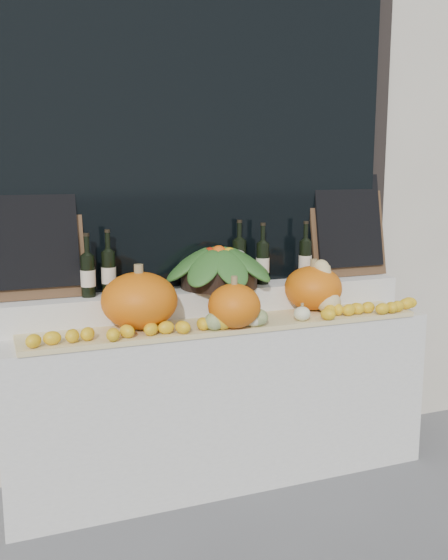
# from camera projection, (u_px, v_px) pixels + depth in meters

# --- Properties ---
(storefront_facade) EXTENTS (7.00, 0.94, 4.50)m
(storefront_facade) POSITION_uv_depth(u_px,v_px,m) (176.00, 74.00, 3.76)
(storefront_facade) COLOR beige
(storefront_facade) RESTS_ON ground
(display_sill) EXTENTS (2.30, 0.55, 0.88)m
(display_sill) POSITION_uv_depth(u_px,v_px,m) (219.00, 399.00, 3.43)
(display_sill) COLOR silver
(display_sill) RESTS_ON ground
(rear_tier) EXTENTS (2.30, 0.25, 0.16)m
(rear_tier) POSITION_uv_depth(u_px,v_px,m) (209.00, 301.00, 3.47)
(rear_tier) COLOR silver
(rear_tier) RESTS_ON display_sill
(straw_bedding) EXTENTS (2.10, 0.32, 0.02)m
(straw_bedding) POSITION_uv_depth(u_px,v_px,m) (227.00, 325.00, 3.23)
(straw_bedding) COLOR tan
(straw_bedding) RESTS_ON display_sill
(pumpkin_left) EXTENTS (0.48, 0.48, 0.28)m
(pumpkin_left) POSITION_uv_depth(u_px,v_px,m) (139.00, 300.00, 3.09)
(pumpkin_left) COLOR orange
(pumpkin_left) RESTS_ON straw_bedding
(pumpkin_right) EXTENTS (0.36, 0.36, 0.25)m
(pumpkin_right) POSITION_uv_depth(u_px,v_px,m) (313.00, 288.00, 3.50)
(pumpkin_right) COLOR orange
(pumpkin_right) RESTS_ON straw_bedding
(pumpkin_center) EXTENTS (0.31, 0.31, 0.22)m
(pumpkin_center) POSITION_uv_depth(u_px,v_px,m) (234.00, 306.00, 3.11)
(pumpkin_center) COLOR orange
(pumpkin_center) RESTS_ON straw_bedding
(butternut_squash) EXTENTS (0.14, 0.20, 0.29)m
(butternut_squash) POSITION_uv_depth(u_px,v_px,m) (326.00, 290.00, 3.44)
(butternut_squash) COLOR #D8BE7F
(butternut_squash) RESTS_ON straw_bedding
(decorative_gourds) EXTENTS (0.59, 0.12, 0.15)m
(decorative_gourds) POSITION_uv_depth(u_px,v_px,m) (242.00, 317.00, 3.12)
(decorative_gourds) COLOR #36641E
(decorative_gourds) RESTS_ON straw_bedding
(lemon_heap) EXTENTS (2.20, 0.16, 0.06)m
(lemon_heap) POSITION_uv_depth(u_px,v_px,m) (236.00, 321.00, 3.12)
(lemon_heap) COLOR gold
(lemon_heap) RESTS_ON straw_bedding
(produce_bowl) EXTENTS (0.65, 0.65, 0.24)m
(produce_bowl) POSITION_uv_depth(u_px,v_px,m) (219.00, 266.00, 3.44)
(produce_bowl) COLOR black
(produce_bowl) RESTS_ON rear_tier
(wine_bottle_far_left) EXTENTS (0.08, 0.08, 0.33)m
(wine_bottle_far_left) POSITION_uv_depth(u_px,v_px,m) (88.00, 275.00, 3.19)
(wine_bottle_far_left) COLOR black
(wine_bottle_far_left) RESTS_ON rear_tier
(wine_bottle_near_left) EXTENTS (0.08, 0.08, 0.34)m
(wine_bottle_near_left) POSITION_uv_depth(u_px,v_px,m) (109.00, 272.00, 3.24)
(wine_bottle_near_left) COLOR black
(wine_bottle_near_left) RESTS_ON rear_tier
(wine_bottle_tall) EXTENTS (0.08, 0.08, 0.36)m
(wine_bottle_tall) POSITION_uv_depth(u_px,v_px,m) (239.00, 261.00, 3.55)
(wine_bottle_tall) COLOR black
(wine_bottle_tall) RESTS_ON rear_tier
(wine_bottle_near_right) EXTENTS (0.08, 0.08, 0.35)m
(wine_bottle_near_right) POSITION_uv_depth(u_px,v_px,m) (263.00, 262.00, 3.54)
(wine_bottle_near_right) COLOR black
(wine_bottle_near_right) RESTS_ON rear_tier
(wine_bottle_far_right) EXTENTS (0.08, 0.08, 0.35)m
(wine_bottle_far_right) POSITION_uv_depth(u_px,v_px,m) (305.00, 260.00, 3.63)
(wine_bottle_far_right) COLOR black
(wine_bottle_far_right) RESTS_ON rear_tier
(chalkboard_left) EXTENTS (0.50, 0.15, 0.61)m
(chalkboard_left) POSITION_uv_depth(u_px,v_px,m) (33.00, 236.00, 3.13)
(chalkboard_left) COLOR #4C331E
(chalkboard_left) RESTS_ON rear_tier
(chalkboard_right) EXTENTS (0.50, 0.15, 0.61)m
(chalkboard_right) POSITION_uv_depth(u_px,v_px,m) (348.00, 223.00, 3.78)
(chalkboard_right) COLOR #4C331E
(chalkboard_right) RESTS_ON rear_tier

